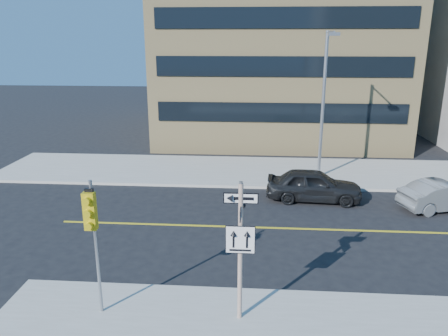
# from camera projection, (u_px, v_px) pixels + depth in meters

# --- Properties ---
(ground) EXTENTS (120.00, 120.00, 0.00)m
(ground) POSITION_uv_depth(u_px,v_px,m) (242.00, 276.00, 14.83)
(ground) COLOR black
(ground) RESTS_ON ground
(sign_pole) EXTENTS (0.92, 0.92, 4.06)m
(sign_pole) POSITION_uv_depth(u_px,v_px,m) (240.00, 244.00, 11.74)
(sign_pole) COLOR silver
(sign_pole) RESTS_ON near_sidewalk
(traffic_signal) EXTENTS (0.32, 0.45, 4.00)m
(traffic_signal) POSITION_uv_depth(u_px,v_px,m) (92.00, 222.00, 11.71)
(traffic_signal) COLOR gray
(traffic_signal) RESTS_ON near_sidewalk
(parked_car_a) EXTENTS (2.17, 4.75, 1.58)m
(parked_car_a) POSITION_uv_depth(u_px,v_px,m) (314.00, 185.00, 21.56)
(parked_car_a) COLOR black
(parked_car_a) RESTS_ON ground
(parked_car_b) EXTENTS (2.69, 4.46, 1.39)m
(parked_car_b) POSITION_uv_depth(u_px,v_px,m) (444.00, 195.00, 20.43)
(parked_car_b) COLOR slate
(parked_car_b) RESTS_ON ground
(streetlight_a) EXTENTS (0.55, 2.25, 8.00)m
(streetlight_a) POSITION_uv_depth(u_px,v_px,m) (324.00, 96.00, 23.48)
(streetlight_a) COLOR gray
(streetlight_a) RESTS_ON far_sidewalk
(building_brick) EXTENTS (18.00, 18.00, 18.00)m
(building_brick) POSITION_uv_depth(u_px,v_px,m) (278.00, 23.00, 36.02)
(building_brick) COLOR tan
(building_brick) RESTS_ON ground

